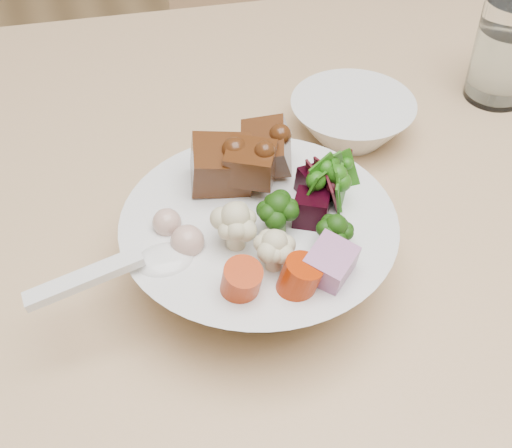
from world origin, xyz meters
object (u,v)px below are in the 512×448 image
object	(u,v)px
side_bowl	(352,120)
food_bowl	(260,243)
water_glass	(505,54)
chair_far	(274,84)

from	to	relation	value
side_bowl	food_bowl	bearing A→B (deg)	-134.52
water_glass	side_bowl	bearing A→B (deg)	-174.31
food_bowl	side_bowl	xyz separation A→B (m)	(0.17, 0.17, -0.02)
food_bowl	water_glass	bearing A→B (deg)	27.22
chair_far	side_bowl	bearing A→B (deg)	-82.26
chair_far	food_bowl	distance (m)	0.86
chair_far	food_bowl	world-z (taller)	food_bowl
chair_far	side_bowl	size ratio (longest dim) A/B	6.51
chair_far	side_bowl	xyz separation A→B (m)	(-0.11, -0.57, 0.32)
side_bowl	water_glass	bearing A→B (deg)	5.69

